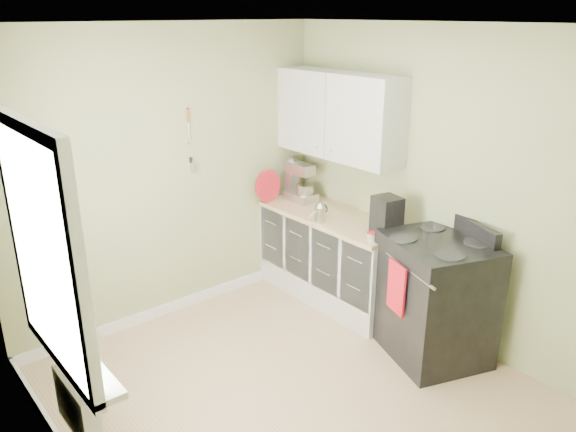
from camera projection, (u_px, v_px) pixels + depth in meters
floor at (299, 398)px, 4.29m from camera, size 3.20×3.60×0.02m
ceiling at (302, 22)px, 3.36m from camera, size 3.20×3.60×0.02m
wall_back at (171, 177)px, 5.13m from camera, size 3.20×0.02×2.70m
wall_left at (62, 308)px, 2.86m from camera, size 0.02×3.60×2.70m
wall_right at (443, 188)px, 4.79m from camera, size 0.02×3.60×2.70m
base_cabinets at (332, 258)px, 5.64m from camera, size 0.60×1.60×0.87m
countertop at (333, 216)px, 5.48m from camera, size 0.64×1.60×0.04m
upper_cabinets at (338, 115)px, 5.30m from camera, size 0.35×1.40×0.80m
window at (42, 252)px, 3.02m from camera, size 0.06×1.14×1.44m
window_sill at (72, 353)px, 3.30m from camera, size 0.18×1.14×0.04m
radiator at (77, 406)px, 3.36m from camera, size 0.12×0.50×0.35m
wall_utensils at (190, 151)px, 5.16m from camera, size 0.02×0.14×0.58m
stove at (435, 297)px, 4.69m from camera, size 1.00×1.04×1.17m
stand_mixer at (300, 183)px, 5.84m from camera, size 0.22×0.37×0.44m
kettle at (320, 212)px, 5.25m from camera, size 0.19×0.11×0.19m
coffee_maker at (386, 218)px, 4.89m from camera, size 0.25×0.26×0.36m
red_tray at (268, 186)px, 5.79m from camera, size 0.34×0.10×0.34m
jar at (371, 236)px, 4.82m from camera, size 0.08×0.08×0.08m
plant_a at (82, 341)px, 3.11m from camera, size 0.19×0.19×0.30m
plant_b at (68, 327)px, 3.28m from camera, size 0.19×0.19×0.27m
plant_c at (46, 303)px, 3.56m from camera, size 0.21×0.21×0.26m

